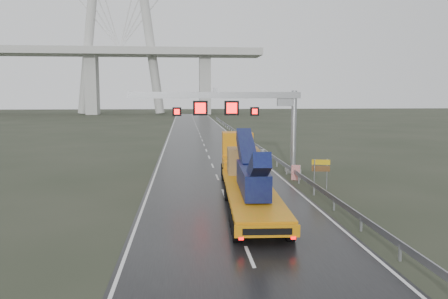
{
  "coord_description": "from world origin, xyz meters",
  "views": [
    {
      "loc": [
        -2.7,
        -19.55,
        6.79
      ],
      "look_at": [
        -0.07,
        9.16,
        3.2
      ],
      "focal_mm": 35.0,
      "sensor_mm": 36.0,
      "label": 1
    }
  ],
  "objects": [
    {
      "name": "road",
      "position": [
        0.0,
        40.0,
        0.01
      ],
      "size": [
        11.0,
        200.0,
        0.02
      ],
      "primitive_type": "cube",
      "color": "black",
      "rests_on": "ground"
    },
    {
      "name": "exit_sign_pair",
      "position": [
        7.1,
        10.75,
        1.56
      ],
      "size": [
        1.29,
        0.32,
        2.23
      ],
      "rotation": [
        0.0,
        0.0,
        -0.2
      ],
      "color": "gray",
      "rests_on": "ground"
    },
    {
      "name": "sign_gantry",
      "position": [
        2.1,
        17.99,
        5.61
      ],
      "size": [
        14.9,
        1.2,
        7.42
      ],
      "color": "#B0B0AB",
      "rests_on": "ground"
    },
    {
      "name": "ground",
      "position": [
        0.0,
        0.0,
        0.0
      ],
      "size": [
        400.0,
        400.0,
        0.0
      ],
      "primitive_type": "plane",
      "color": "#262D1F",
      "rests_on": "ground"
    },
    {
      "name": "heavy_haul_truck",
      "position": [
        1.43,
        9.91,
        1.74
      ],
      "size": [
        3.69,
        19.22,
        4.49
      ],
      "rotation": [
        0.0,
        0.0,
        -0.05
      ],
      "color": "orange",
      "rests_on": "ground"
    },
    {
      "name": "striped_barrier",
      "position": [
        6.26,
        14.51,
        0.59
      ],
      "size": [
        0.79,
        0.61,
        1.18
      ],
      "primitive_type": "cube",
      "rotation": [
        0.0,
        0.0,
        -0.39
      ],
      "color": "red",
      "rests_on": "ground"
    },
    {
      "name": "guardrail",
      "position": [
        6.1,
        30.0,
        0.7
      ],
      "size": [
        0.2,
        140.0,
        1.4
      ],
      "primitive_type": null,
      "color": "gray",
      "rests_on": "ground"
    }
  ]
}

